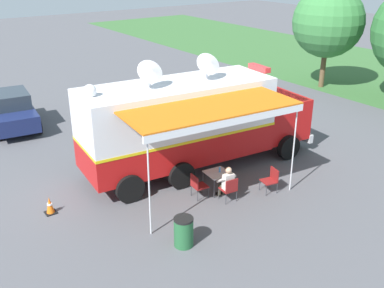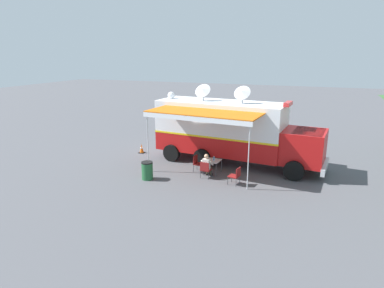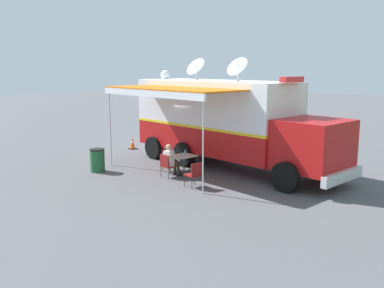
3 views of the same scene
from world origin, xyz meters
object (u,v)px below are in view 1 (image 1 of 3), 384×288
(water_bottle, at_px, (220,169))
(folding_chair_spare_by_truck, at_px, (271,178))
(command_truck, at_px, (195,121))
(seated_responder, at_px, (227,182))
(folding_chair_at_table, at_px, (230,188))
(traffic_cone, at_px, (50,205))
(car_behind_truck, at_px, (12,110))
(folding_table, at_px, (218,174))
(folding_chair_beside_table, at_px, (197,184))
(trash_bin, at_px, (184,232))

(water_bottle, height_order, folding_chair_spare_by_truck, water_bottle)
(command_truck, height_order, seated_responder, command_truck)
(water_bottle, relative_size, folding_chair_spare_by_truck, 0.26)
(folding_chair_at_table, distance_m, seated_responder, 0.23)
(traffic_cone, bearing_deg, car_behind_truck, 172.06)
(folding_table, xyz_separation_m, traffic_cone, (-1.96, -5.34, -0.39))
(traffic_cone, xyz_separation_m, car_behind_truck, (-8.67, 1.21, 0.60))
(traffic_cone, height_order, car_behind_truck, car_behind_truck)
(water_bottle, relative_size, traffic_cone, 0.39)
(water_bottle, distance_m, folding_chair_beside_table, 0.99)
(folding_table, distance_m, trash_bin, 3.42)
(trash_bin, distance_m, car_behind_truck, 12.69)
(water_bottle, relative_size, car_behind_truck, 0.05)
(seated_responder, height_order, trash_bin, seated_responder)
(folding_chair_spare_by_truck, xyz_separation_m, traffic_cone, (-3.06, -6.89, -0.23))
(trash_bin, bearing_deg, folding_chair_beside_table, 136.12)
(folding_chair_beside_table, relative_size, trash_bin, 0.96)
(folding_chair_beside_table, bearing_deg, folding_chair_at_table, 41.96)
(traffic_cone, relative_size, car_behind_truck, 0.13)
(folding_chair_spare_by_truck, xyz_separation_m, trash_bin, (0.88, -4.32, -0.06))
(water_bottle, xyz_separation_m, traffic_cone, (-1.96, -5.43, -0.55))
(folding_chair_beside_table, bearing_deg, folding_table, 88.15)
(water_bottle, height_order, seated_responder, seated_responder)
(folding_table, height_order, seated_responder, seated_responder)
(water_bottle, height_order, folding_chair_at_table, water_bottle)
(folding_chair_at_table, bearing_deg, traffic_cone, -117.76)
(seated_responder, distance_m, trash_bin, 3.02)
(command_truck, relative_size, folding_table, 11.14)
(folding_chair_beside_table, bearing_deg, folding_chair_spare_by_truck, 64.81)
(folding_chair_beside_table, height_order, car_behind_truck, car_behind_truck)
(folding_table, bearing_deg, folding_chair_at_table, -7.56)
(command_truck, height_order, folding_chair_beside_table, command_truck)
(seated_responder, bearing_deg, command_truck, 167.60)
(trash_bin, bearing_deg, water_bottle, 124.55)
(traffic_cone, bearing_deg, water_bottle, 70.13)
(car_behind_truck, bearing_deg, folding_chair_beside_table, 17.22)
(command_truck, bearing_deg, folding_table, -13.59)
(command_truck, relative_size, seated_responder, 7.74)
(folding_chair_beside_table, xyz_separation_m, traffic_cone, (-1.93, -4.49, -0.23))
(folding_chair_beside_table, bearing_deg, trash_bin, -43.88)
(folding_table, distance_m, car_behind_truck, 11.41)
(folding_chair_spare_by_truck, bearing_deg, command_truck, -161.65)
(command_truck, relative_size, trash_bin, 10.63)
(traffic_cone, bearing_deg, folding_chair_at_table, 62.24)
(water_bottle, height_order, car_behind_truck, car_behind_truck)
(folding_table, height_order, folding_chair_beside_table, folding_chair_beside_table)
(folding_table, bearing_deg, traffic_cone, -110.12)
(trash_bin, bearing_deg, folding_chair_spare_by_truck, 101.53)
(folding_chair_beside_table, xyz_separation_m, seated_responder, (0.64, 0.76, 0.14))
(folding_chair_at_table, relative_size, folding_chair_beside_table, 1.00)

